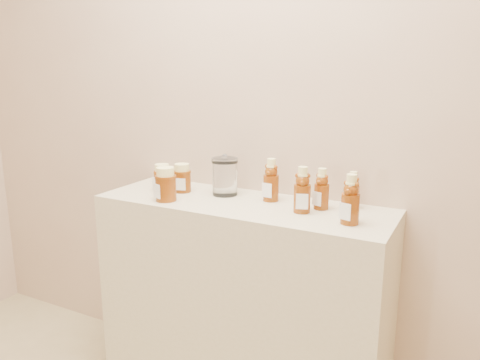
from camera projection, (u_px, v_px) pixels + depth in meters
The scene contains 11 objects.
wall_back at pixel (264, 87), 1.94m from camera, with size 3.50×0.02×2.70m, color tan.
display_table at pixel (242, 305), 1.98m from camera, with size 1.20×0.40×0.90m, color #C0B38C.
bear_bottle_back_left at pixel (271, 177), 1.88m from camera, with size 0.07×0.07×0.20m, color #622807, non-canonical shape.
bear_bottle_back_mid at pixel (322, 186), 1.77m from camera, with size 0.06×0.06×0.18m, color #622807, non-canonical shape.
bear_bottle_back_right at pixel (353, 188), 1.78m from camera, with size 0.05×0.05×0.16m, color #622807, non-canonical shape.
bear_bottle_front_left at pixel (302, 187), 1.72m from camera, with size 0.07×0.07×0.20m, color #622807, non-canonical shape.
bear_bottle_front_right at pixel (351, 196), 1.59m from camera, with size 0.07×0.07×0.20m, color #622807, non-canonical shape.
honey_jar_left at pixel (162, 178), 2.04m from camera, with size 0.08×0.08×0.12m, color #622807, non-canonical shape.
honey_jar_back at pixel (182, 178), 2.02m from camera, with size 0.08×0.08×0.12m, color #622807, non-canonical shape.
honey_jar_front at pixel (166, 184), 1.89m from camera, with size 0.09×0.09×0.14m, color #622807, non-canonical shape.
glass_canister at pixel (225, 175), 1.97m from camera, with size 0.11×0.11×0.17m, color white, non-canonical shape.
Camera 1 is at (0.83, -0.05, 1.42)m, focal length 35.00 mm.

